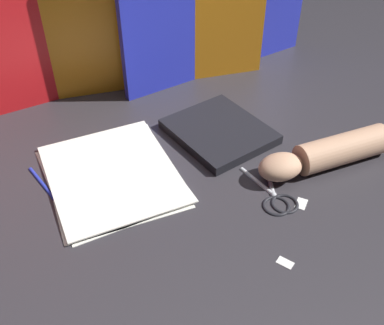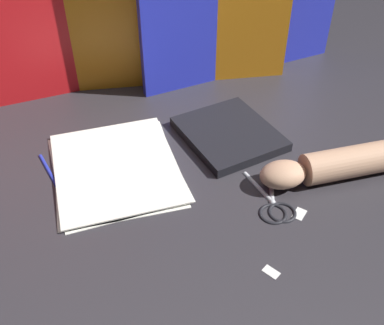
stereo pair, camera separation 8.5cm
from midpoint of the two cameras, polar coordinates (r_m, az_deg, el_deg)
ground_plane at (r=0.89m, az=-4.36°, el=-3.29°), size 6.00×6.00×0.00m
paper_stack at (r=0.93m, az=-12.73°, el=-1.60°), size 0.27×0.32×0.01m
book_closed at (r=1.01m, az=1.07°, el=3.88°), size 0.24×0.25×0.02m
scissors at (r=0.87m, az=7.84°, el=-4.39°), size 0.08×0.16×0.01m
hand_forearm at (r=0.94m, az=14.27°, el=1.00°), size 0.30×0.07×0.06m
paper_scrap_near at (r=0.87m, az=11.01°, el=-5.26°), size 0.04×0.03×0.00m
paper_scrap_mid at (r=0.77m, az=8.61°, el=-12.61°), size 0.03×0.03×0.00m
pen at (r=0.94m, az=-20.57°, el=-3.10°), size 0.05×0.15×0.01m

